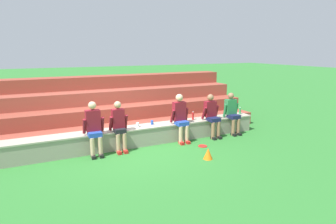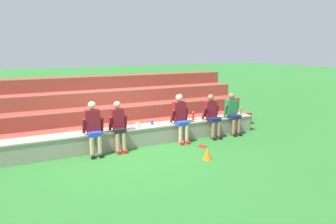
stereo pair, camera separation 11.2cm
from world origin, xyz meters
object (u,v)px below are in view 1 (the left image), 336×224
object	(u,v)px
person_far_right	(232,112)
sports_cone	(208,154)
water_bottle_mid_left	(240,111)
plastic_cup_middle	(138,125)
water_bottle_near_right	(193,116)
plastic_cup_left_end	(152,122)
person_right_of_center	(212,114)
person_left_of_center	(119,125)
frisbee	(203,146)
person_far_left	(94,127)
person_center	(180,116)

from	to	relation	value
person_far_right	sports_cone	distance (m)	2.59
water_bottle_mid_left	plastic_cup_middle	distance (m)	3.79
water_bottle_near_right	plastic_cup_left_end	world-z (taller)	water_bottle_near_right
person_right_of_center	person_far_right	world-z (taller)	person_right_of_center
person_right_of_center	water_bottle_mid_left	bearing A→B (deg)	13.41
sports_cone	water_bottle_mid_left	bearing A→B (deg)	36.50
plastic_cup_left_end	sports_cone	distance (m)	2.09
person_left_of_center	person_right_of_center	xyz separation A→B (m)	(3.01, 0.01, -0.00)
person_far_right	person_left_of_center	bearing A→B (deg)	-179.72
plastic_cup_middle	frisbee	size ratio (longest dim) A/B	0.50
person_right_of_center	sports_cone	xyz separation A→B (m)	(-1.17, -1.57, -0.59)
person_far_left	water_bottle_near_right	distance (m)	3.21
person_center	plastic_cup_left_end	bearing A→B (deg)	156.71
water_bottle_mid_left	water_bottle_near_right	world-z (taller)	water_bottle_near_right
water_bottle_near_right	plastic_cup_left_end	distance (m)	1.40
person_center	sports_cone	bearing A→B (deg)	-91.58
person_center	plastic_cup_middle	xyz separation A→B (m)	(-1.27, 0.26, -0.18)
person_far_right	plastic_cup_middle	world-z (taller)	person_far_right
person_center	frisbee	world-z (taller)	person_center
person_left_of_center	plastic_cup_left_end	xyz separation A→B (m)	(1.11, 0.34, -0.13)
person_left_of_center	plastic_cup_middle	xyz separation A→B (m)	(0.62, 0.26, -0.13)
person_center	frisbee	xyz separation A→B (m)	(0.36, -0.69, -0.77)
plastic_cup_middle	water_bottle_mid_left	bearing A→B (deg)	1.16
person_far_right	frisbee	distance (m)	1.86
person_far_right	sports_cone	world-z (taller)	person_far_right
water_bottle_mid_left	frisbee	size ratio (longest dim) A/B	0.94
person_right_of_center	person_far_right	xyz separation A→B (m)	(0.80, 0.01, -0.00)
water_bottle_mid_left	plastic_cup_middle	bearing A→B (deg)	-178.84
person_right_of_center	plastic_cup_middle	bearing A→B (deg)	173.87
person_left_of_center	frisbee	distance (m)	2.46
person_far_right	plastic_cup_left_end	world-z (taller)	person_far_right
plastic_cup_middle	frisbee	distance (m)	1.97
person_right_of_center	frisbee	size ratio (longest dim) A/B	5.29
person_right_of_center	sports_cone	world-z (taller)	person_right_of_center
person_far_left	person_left_of_center	distance (m)	0.68
person_far_left	plastic_cup_left_end	world-z (taller)	person_far_left
person_right_of_center	plastic_cup_middle	world-z (taller)	person_right_of_center
person_left_of_center	person_far_right	distance (m)	3.82
person_center	person_far_right	world-z (taller)	person_center
frisbee	person_far_left	bearing A→B (deg)	167.33
person_far_left	person_right_of_center	size ratio (longest dim) A/B	1.05
plastic_cup_left_end	person_left_of_center	bearing A→B (deg)	-162.77
person_center	plastic_cup_middle	size ratio (longest dim) A/B	11.15
person_far_right	water_bottle_mid_left	size ratio (longest dim) A/B	5.57
water_bottle_mid_left	frisbee	distance (m)	2.48
water_bottle_mid_left	person_far_left	bearing A→B (deg)	-175.93
person_far_left	water_bottle_mid_left	world-z (taller)	person_far_left
frisbee	plastic_cup_middle	bearing A→B (deg)	149.91
person_far_left	frisbee	world-z (taller)	person_far_left
water_bottle_mid_left	frisbee	xyz separation A→B (m)	(-2.16, -1.02, -0.65)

